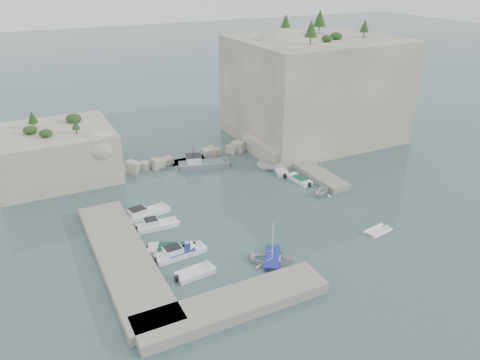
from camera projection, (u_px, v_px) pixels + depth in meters
name	position (u px, v px, depth m)	size (l,w,h in m)	color
ground	(262.00, 221.00, 56.14)	(400.00, 400.00, 0.00)	#3F5E5E
cliff_east	(315.00, 89.00, 80.56)	(26.00, 22.00, 17.00)	beige
cliff_terrace	(278.00, 147.00, 75.49)	(8.00, 10.00, 2.50)	beige
outcrop_west	(55.00, 153.00, 66.73)	(16.00, 14.00, 7.00)	beige
quay_west	(123.00, 258.00, 48.15)	(5.00, 24.00, 1.10)	#9E9689
quay_south	(233.00, 304.00, 41.70)	(18.00, 4.00, 1.10)	#9E9689
ledge_east	(309.00, 168.00, 69.58)	(3.00, 16.00, 0.80)	#9E9689
breakwater	(188.00, 156.00, 73.24)	(28.00, 3.00, 1.40)	beige
motorboat_a	(145.00, 216.00, 57.41)	(6.68, 1.99, 1.40)	white
motorboat_b	(158.00, 227.00, 54.87)	(5.30, 1.73, 1.40)	white
motorboat_c	(172.00, 251.00, 50.37)	(5.60, 2.04, 0.70)	silver
motorboat_d	(180.00, 255.00, 49.63)	(6.05, 1.80, 1.40)	white
motorboat_e	(195.00, 275.00, 46.53)	(4.25, 1.74, 0.70)	white
rowboat	(272.00, 261.00, 48.75)	(3.34, 4.67, 0.97)	white
inflatable_dinghy	(377.00, 232.00, 53.86)	(3.42, 1.66, 0.44)	white
tender_east_a	(321.00, 195.00, 62.52)	(2.73, 3.16, 1.67)	silver
tender_east_b	(300.00, 181.00, 66.40)	(4.48, 1.53, 0.70)	white
tender_east_c	(280.00, 171.00, 69.70)	(5.23, 1.69, 0.70)	silver
tender_east_d	(272.00, 170.00, 70.09)	(1.70, 4.51, 1.74)	white
work_boat	(204.00, 167.00, 71.03)	(8.26, 2.44, 2.20)	slate
rowboat_mast	(273.00, 239.00, 47.66)	(0.10, 0.10, 4.20)	white
vegetation	(287.00, 33.00, 75.61)	(53.48, 13.88, 13.40)	#1E4219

